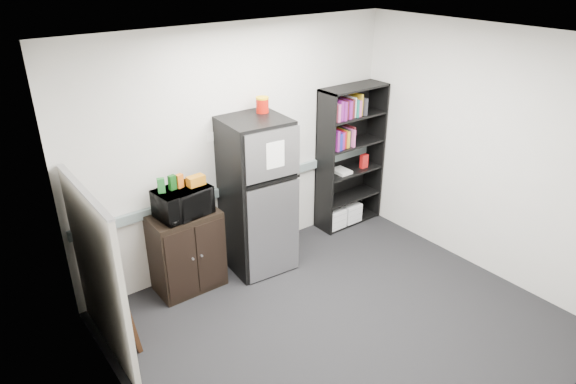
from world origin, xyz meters
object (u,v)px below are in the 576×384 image
object	(u,v)px
bookshelf	(349,154)
cabinet	(187,251)
cubicle_partition	(98,274)
microwave	(183,202)
refrigerator	(256,196)

from	to	relation	value
bookshelf	cabinet	size ratio (longest dim) A/B	2.08
bookshelf	cabinet	world-z (taller)	bookshelf
bookshelf	cubicle_partition	xyz separation A→B (m)	(-3.41, -0.49, -0.16)
cubicle_partition	microwave	distance (m)	1.13
cabinet	refrigerator	xyz separation A→B (m)	(0.84, -0.08, 0.44)
cabinet	refrigerator	world-z (taller)	refrigerator
bookshelf	cabinet	xyz separation A→B (m)	(-2.38, -0.07, -0.53)
bookshelf	cubicle_partition	bearing A→B (deg)	-171.87
bookshelf	refrigerator	size ratio (longest dim) A/B	1.05
microwave	refrigerator	world-z (taller)	refrigerator
refrigerator	microwave	bearing A→B (deg)	-179.78
cubicle_partition	microwave	bearing A→B (deg)	21.51
cubicle_partition	microwave	world-z (taller)	cubicle_partition
cubicle_partition	refrigerator	distance (m)	1.90
cabinet	microwave	bearing A→B (deg)	-90.00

